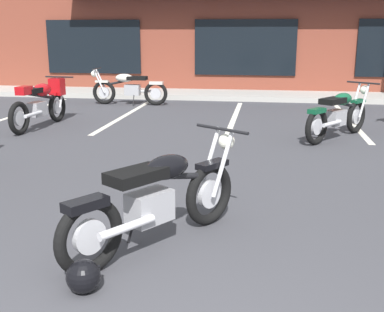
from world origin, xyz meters
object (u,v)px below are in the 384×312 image
object	(u,v)px
motorcycle_foreground_classic	(158,197)
motorcycle_silver_naked	(129,88)
motorcycle_blue_standard	(339,114)
motorcycle_black_cruiser	(42,101)
helmet_on_pavement	(83,276)

from	to	relation	value
motorcycle_foreground_classic	motorcycle_silver_naked	size ratio (longest dim) A/B	0.87
motorcycle_silver_naked	motorcycle_blue_standard	distance (m)	6.13
motorcycle_black_cruiser	helmet_on_pavement	world-z (taller)	motorcycle_black_cruiser
motorcycle_silver_naked	motorcycle_black_cruiser	bearing A→B (deg)	-104.87
motorcycle_silver_naked	motorcycle_foreground_classic	bearing A→B (deg)	-72.25
motorcycle_black_cruiser	motorcycle_silver_naked	size ratio (longest dim) A/B	1.00
helmet_on_pavement	motorcycle_silver_naked	bearing A→B (deg)	104.04
helmet_on_pavement	motorcycle_blue_standard	bearing A→B (deg)	66.06
motorcycle_black_cruiser	motorcycle_blue_standard	distance (m)	5.88
motorcycle_silver_naked	motorcycle_blue_standard	xyz separation A→B (m)	(4.99, -3.57, 0.00)
motorcycle_silver_naked	motorcycle_blue_standard	world-z (taller)	same
motorcycle_black_cruiser	motorcycle_silver_naked	distance (m)	3.45
motorcycle_silver_naked	motorcycle_blue_standard	bearing A→B (deg)	-35.58
motorcycle_foreground_classic	helmet_on_pavement	xyz separation A→B (m)	(-0.38, -0.90, -0.33)
motorcycle_blue_standard	helmet_on_pavement	bearing A→B (deg)	-113.94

